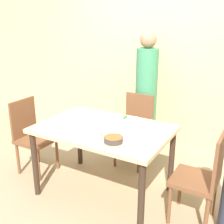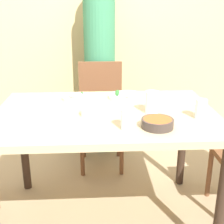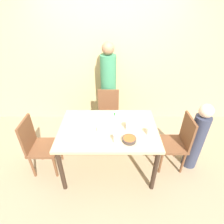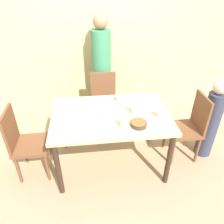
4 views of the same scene
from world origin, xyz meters
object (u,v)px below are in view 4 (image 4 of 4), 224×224
object	(u,v)px
bowl_curry	(139,124)
plate_rice_adult	(94,102)
chair_adult_spot	(104,101)
glass_water_tall	(161,113)
chair_child_spot	(189,125)
person_child	(211,121)
person_adult	(102,74)

from	to	relation	value
bowl_curry	plate_rice_adult	world-z (taller)	bowl_curry
chair_adult_spot	glass_water_tall	xyz separation A→B (m)	(0.55, -0.93, 0.34)
glass_water_tall	chair_adult_spot	bearing A→B (deg)	120.57
bowl_curry	chair_adult_spot	bearing A→B (deg)	104.80
chair_adult_spot	chair_child_spot	world-z (taller)	same
chair_child_spot	bowl_curry	world-z (taller)	chair_child_spot
chair_adult_spot	bowl_curry	size ratio (longest dim) A/B	5.27
chair_child_spot	glass_water_tall	xyz separation A→B (m)	(-0.48, -0.18, 0.34)
bowl_curry	glass_water_tall	world-z (taller)	glass_water_tall
chair_adult_spot	person_child	size ratio (longest dim) A/B	0.81
plate_rice_adult	chair_child_spot	bearing A→B (deg)	-11.20
bowl_curry	glass_water_tall	xyz separation A→B (m)	(0.27, 0.12, 0.03)
person_child	plate_rice_adult	world-z (taller)	person_child
person_adult	plate_rice_adult	world-z (taller)	person_adult
chair_child_spot	glass_water_tall	bearing A→B (deg)	-69.29
person_adult	plate_rice_adult	xyz separation A→B (m)	(-0.17, -0.83, -0.01)
person_child	bowl_curry	size ratio (longest dim) A/B	6.49
bowl_curry	chair_child_spot	bearing A→B (deg)	22.05
chair_child_spot	chair_adult_spot	bearing A→B (deg)	-126.27
chair_adult_spot	plate_rice_adult	xyz separation A→B (m)	(-0.17, -0.52, 0.30)
chair_child_spot	bowl_curry	size ratio (longest dim) A/B	5.27
plate_rice_adult	glass_water_tall	size ratio (longest dim) A/B	1.88
person_child	plate_rice_adult	distance (m)	1.51
bowl_curry	glass_water_tall	size ratio (longest dim) A/B	1.52
plate_rice_adult	chair_adult_spot	bearing A→B (deg)	71.81
person_adult	chair_child_spot	bearing A→B (deg)	-46.06
person_child	glass_water_tall	size ratio (longest dim) A/B	9.89
glass_water_tall	bowl_curry	bearing A→B (deg)	-155.66
chair_adult_spot	glass_water_tall	size ratio (longest dim) A/B	8.02
person_adult	glass_water_tall	xyz separation A→B (m)	(0.55, -1.24, 0.03)
glass_water_tall	chair_child_spot	bearing A→B (deg)	20.71
chair_adult_spot	plate_rice_adult	size ratio (longest dim) A/B	4.27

